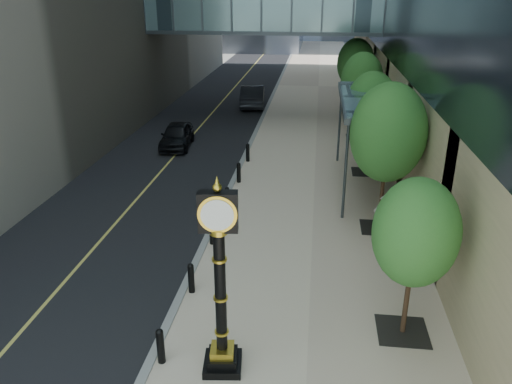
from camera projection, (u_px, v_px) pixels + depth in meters
road at (237, 85)px, 49.07m from camera, size 8.00×180.00×0.02m
sidewalk at (318, 86)px, 48.15m from camera, size 8.00×180.00×0.06m
curb at (277, 85)px, 48.60m from camera, size 0.25×180.00×0.07m
skywalk at (265, 6)px, 34.67m from camera, size 17.00×4.20×5.80m
entrance_canopy at (374, 101)px, 22.43m from camera, size 3.00×8.00×4.38m
bollard_row at (220, 215)px, 19.95m from camera, size 0.20×16.20×0.90m
street_trees at (370, 99)px, 25.26m from camera, size 2.82×28.45×5.79m
street_clock at (221, 295)px, 11.78m from camera, size 1.04×1.04×5.00m
pedestrian at (382, 219)px, 18.39m from camera, size 0.77×0.58×1.91m
car_near at (177, 135)px, 29.85m from camera, size 2.03×4.28×1.41m
car_far at (253, 96)px, 39.94m from camera, size 2.25×5.31×1.70m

